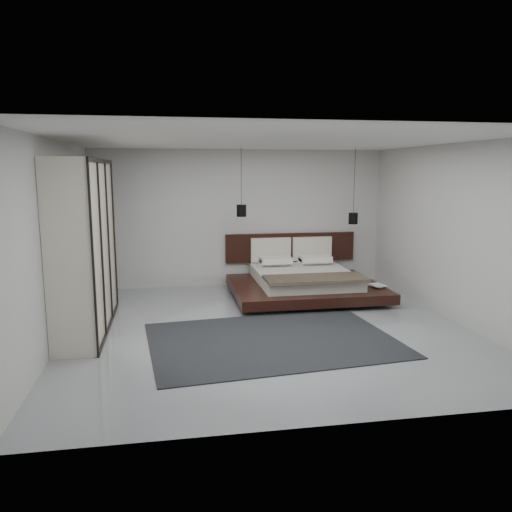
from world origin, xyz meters
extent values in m
plane|color=gray|center=(0.00, 0.00, 0.00)|extent=(6.00, 6.00, 0.00)
plane|color=white|center=(0.00, 0.00, 2.80)|extent=(6.00, 6.00, 0.00)
plane|color=beige|center=(0.00, 3.00, 1.40)|extent=(6.00, 0.00, 6.00)
plane|color=beige|center=(0.00, -3.00, 1.40)|extent=(6.00, 0.00, 6.00)
plane|color=beige|center=(-3.00, 0.00, 1.40)|extent=(0.00, 6.00, 6.00)
plane|color=beige|center=(3.00, 0.00, 1.40)|extent=(0.00, 6.00, 6.00)
cube|color=black|center=(-2.95, 2.45, 1.30)|extent=(0.05, 0.90, 2.60)
cube|color=black|center=(1.07, 1.75, 0.04)|extent=(2.17, 1.78, 0.08)
cube|color=black|center=(1.07, 1.75, 0.17)|extent=(2.76, 2.27, 0.18)
cube|color=silver|center=(1.07, 1.88, 0.37)|extent=(1.78, 1.97, 0.22)
cube|color=black|center=(1.07, 1.11, 0.50)|extent=(1.80, 0.69, 0.05)
cube|color=white|center=(0.65, 2.64, 0.53)|extent=(0.61, 0.39, 0.12)
cube|color=white|center=(1.48, 2.64, 0.53)|extent=(0.61, 0.39, 0.12)
cube|color=white|center=(0.65, 2.50, 0.59)|extent=(0.61, 0.39, 0.12)
cube|color=white|center=(1.48, 2.50, 0.59)|extent=(0.61, 0.39, 0.12)
cube|color=black|center=(1.07, 2.96, 0.77)|extent=(2.76, 0.08, 0.60)
cube|color=beige|center=(0.62, 2.87, 0.74)|extent=(0.84, 0.10, 0.50)
cube|color=beige|center=(1.51, 2.87, 0.74)|extent=(0.84, 0.10, 0.50)
imported|color=#99724C|center=(2.20, 1.26, 0.27)|extent=(0.34, 0.38, 0.03)
imported|color=#99724C|center=(2.18, 1.23, 0.30)|extent=(0.25, 0.32, 0.02)
cylinder|color=black|center=(-0.07, 2.34, 2.26)|extent=(0.01, 0.01, 1.07)
cylinder|color=black|center=(-0.07, 2.34, 1.61)|extent=(0.19, 0.19, 0.23)
cylinder|color=#FFE0B2|center=(-0.07, 2.34, 1.51)|extent=(0.14, 0.14, 0.01)
cylinder|color=black|center=(2.20, 2.34, 2.17)|extent=(0.01, 0.01, 1.26)
cylinder|color=black|center=(2.20, 2.34, 1.43)|extent=(0.19, 0.19, 0.23)
cylinder|color=#FFE0B2|center=(2.20, 2.34, 1.33)|extent=(0.14, 0.14, 0.01)
cube|color=beige|center=(-2.70, 0.46, 1.27)|extent=(0.59, 2.54, 2.54)
cube|color=black|center=(-2.39, 0.46, 2.51)|extent=(0.03, 2.54, 0.06)
cube|color=black|center=(-2.39, 0.46, 0.03)|extent=(0.03, 2.54, 0.06)
cube|color=black|center=(-2.39, -0.81, 1.27)|extent=(0.03, 0.05, 2.54)
cube|color=black|center=(-2.39, 0.03, 1.27)|extent=(0.03, 0.05, 2.54)
cube|color=black|center=(-2.39, 0.88, 1.27)|extent=(0.03, 0.05, 2.54)
cube|color=black|center=(-2.39, 1.73, 1.27)|extent=(0.03, 0.05, 2.54)
cube|color=black|center=(-0.05, -0.56, 0.01)|extent=(3.63, 2.75, 0.01)
camera|label=1|loc=(-1.44, -7.18, 2.37)|focal=35.00mm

